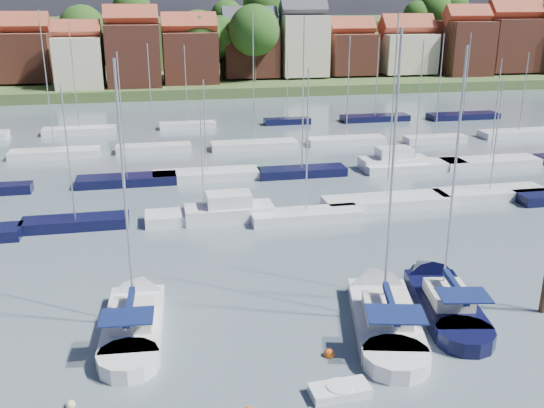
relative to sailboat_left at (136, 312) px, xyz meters
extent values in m
plane|color=#4F636B|center=(12.40, 34.61, -0.36)|extent=(260.00, 260.00, 0.00)
cube|color=silver|center=(-0.08, -1.32, -0.11)|extent=(3.42, 7.32, 1.20)
cone|color=silver|center=(0.20, 3.14, -0.11)|extent=(3.19, 3.65, 2.98)
cylinder|color=silver|center=(-0.31, -4.89, -0.11)|extent=(3.16, 3.16, 1.20)
cube|color=beige|center=(-0.11, -1.82, 0.84)|extent=(2.27, 3.10, 0.70)
cylinder|color=#B2B2B7|center=(-0.05, -0.83, 7.11)|extent=(0.14, 0.14, 13.23)
cylinder|color=#B2B2B7|center=(-0.18, -2.81, 1.69)|extent=(0.35, 3.97, 0.10)
cube|color=#0E1946|center=(-0.18, -2.81, 1.84)|extent=(0.54, 3.78, 0.35)
cube|color=#0E1946|center=(-0.26, -4.10, 1.99)|extent=(2.64, 1.94, 0.08)
cube|color=silver|center=(13.11, -3.42, -0.11)|extent=(5.04, 8.44, 1.20)
cone|color=silver|center=(14.27, 1.38, -0.11)|extent=(4.09, 4.50, 3.29)
cylinder|color=silver|center=(12.19, -7.26, -0.11)|extent=(3.97, 3.97, 1.20)
cube|color=beige|center=(12.99, -3.95, 0.84)|extent=(3.01, 3.74, 0.70)
cylinder|color=#B2B2B7|center=(13.24, -2.89, 7.80)|extent=(0.14, 0.14, 14.62)
cylinder|color=#B2B2B7|center=(12.73, -5.02, 1.69)|extent=(1.12, 4.29, 0.10)
cube|color=#0E1946|center=(12.73, -5.02, 1.84)|extent=(1.27, 4.12, 0.35)
cube|color=#0E1946|center=(12.40, -6.40, 1.99)|extent=(3.18, 2.57, 0.08)
cube|color=black|center=(17.07, -2.48, -0.11)|extent=(4.25, 7.64, 1.20)
cone|color=black|center=(17.88, 1.96, -0.11)|extent=(3.59, 3.99, 3.01)
cylinder|color=black|center=(16.43, -6.02, -0.11)|extent=(3.50, 3.50, 1.20)
cube|color=beige|center=(16.98, -2.97, 0.84)|extent=(2.61, 3.33, 0.70)
cylinder|color=#B2B2B7|center=(17.16, -1.98, 7.33)|extent=(0.14, 0.14, 13.66)
cylinder|color=#B2B2B7|center=(16.80, -3.95, 1.69)|extent=(0.82, 3.96, 0.10)
cube|color=#0E1946|center=(16.80, -3.95, 1.84)|extent=(0.98, 3.80, 0.35)
cube|color=#0E1946|center=(16.57, -5.24, 1.99)|extent=(2.84, 2.23, 0.08)
cube|color=silver|center=(8.92, -8.81, -0.17)|extent=(2.72, 1.38, 0.52)
cylinder|color=silver|center=(8.92, -8.81, -0.02)|extent=(1.23, 1.23, 0.33)
cylinder|color=#4C331E|center=(22.35, -3.78, 0.51)|extent=(0.36, 0.36, 6.23)
sphere|color=beige|center=(-2.71, -7.30, -0.36)|extent=(0.42, 0.42, 0.42)
sphere|color=#D85914|center=(9.35, -5.72, -0.36)|extent=(0.54, 0.54, 0.54)
sphere|color=beige|center=(16.69, -7.18, -0.36)|extent=(0.47, 0.47, 0.47)
sphere|color=#D85914|center=(17.35, 1.82, -0.36)|extent=(0.49, 0.49, 0.49)
cube|color=black|center=(-4.71, 15.15, -0.01)|extent=(8.01, 2.24, 1.00)
cylinder|color=#B2B2B7|center=(-4.71, 15.15, 5.57)|extent=(0.12, 0.12, 10.16)
cube|color=silver|center=(5.13, 14.81, -0.01)|extent=(9.22, 2.58, 1.00)
cylinder|color=#B2B2B7|center=(5.13, 14.81, 4.59)|extent=(0.12, 0.12, 8.18)
cube|color=silver|center=(13.03, 13.22, -0.01)|extent=(8.78, 2.46, 1.00)
cylinder|color=#B2B2B7|center=(13.03, 13.22, 6.02)|extent=(0.12, 0.12, 11.06)
cube|color=silver|center=(20.63, 15.28, -0.01)|extent=(10.79, 3.02, 1.00)
cylinder|color=#B2B2B7|center=(20.63, 15.28, 7.93)|extent=(0.12, 0.12, 14.87)
cube|color=silver|center=(30.38, 15.64, -0.01)|extent=(10.13, 2.84, 1.00)
cylinder|color=#B2B2B7|center=(30.38, 15.64, 5.29)|extent=(0.12, 0.12, 9.59)
cube|color=silver|center=(7.09, 14.61, 0.14)|extent=(7.00, 2.60, 1.40)
cube|color=silver|center=(7.09, 14.61, 1.24)|extent=(3.50, 2.20, 1.30)
cube|color=black|center=(-1.16, 26.25, -0.01)|extent=(9.30, 2.60, 1.00)
cylinder|color=#B2B2B7|center=(-1.16, 26.25, 6.23)|extent=(0.12, 0.12, 11.48)
cube|color=silver|center=(6.46, 26.62, -0.01)|extent=(10.40, 2.91, 1.00)
cylinder|color=#B2B2B7|center=(6.46, 26.62, 4.88)|extent=(0.12, 0.12, 8.77)
cube|color=black|center=(15.88, 25.90, -0.01)|extent=(8.80, 2.46, 1.00)
cylinder|color=#B2B2B7|center=(15.88, 25.90, 7.66)|extent=(0.12, 0.12, 14.33)
cube|color=silver|center=(27.79, 25.78, -0.01)|extent=(10.73, 3.00, 1.00)
cylinder|color=#B2B2B7|center=(27.79, 25.78, 6.57)|extent=(0.12, 0.12, 12.14)
cube|color=silver|center=(36.22, 25.58, -0.01)|extent=(10.48, 2.93, 1.00)
cylinder|color=#B2B2B7|center=(36.22, 25.58, 5.63)|extent=(0.12, 0.12, 10.28)
cube|color=silver|center=(25.86, 26.61, 0.14)|extent=(7.00, 2.60, 1.40)
cube|color=silver|center=(25.86, 26.61, 1.24)|extent=(3.50, 2.20, 1.30)
cube|color=silver|center=(-9.32, 38.82, -0.01)|extent=(9.71, 2.72, 1.00)
cylinder|color=#B2B2B7|center=(-9.32, 38.82, 7.94)|extent=(0.12, 0.12, 14.88)
cube|color=silver|center=(1.56, 39.12, -0.01)|extent=(8.49, 2.38, 1.00)
cylinder|color=#B2B2B7|center=(1.56, 39.12, 6.15)|extent=(0.12, 0.12, 11.31)
cube|color=silver|center=(13.19, 38.39, -0.01)|extent=(10.16, 2.85, 1.00)
cylinder|color=#B2B2B7|center=(13.19, 38.39, 7.79)|extent=(0.12, 0.12, 14.59)
cube|color=silver|center=(24.57, 38.51, -0.01)|extent=(9.53, 2.67, 1.00)
cylinder|color=#B2B2B7|center=(24.57, 38.51, 6.45)|extent=(0.12, 0.12, 11.91)
cube|color=silver|center=(35.55, 37.12, -0.01)|extent=(7.62, 2.13, 1.00)
cylinder|color=#B2B2B7|center=(35.55, 37.12, 6.56)|extent=(0.12, 0.12, 12.13)
cube|color=silver|center=(47.62, 38.20, -0.01)|extent=(10.17, 2.85, 1.00)
cylinder|color=#B2B2B7|center=(47.62, 38.20, 5.36)|extent=(0.12, 0.12, 9.73)
cube|color=silver|center=(-7.86, 51.17, -0.01)|extent=(9.24, 2.59, 1.00)
cylinder|color=#B2B2B7|center=(-7.86, 51.17, 7.08)|extent=(0.12, 0.12, 13.17)
cube|color=silver|center=(6.31, 51.92, -0.01)|extent=(7.57, 2.12, 1.00)
cylinder|color=#B2B2B7|center=(6.31, 51.92, 5.61)|extent=(0.12, 0.12, 10.24)
cube|color=black|center=(20.28, 52.08, -0.01)|extent=(6.58, 1.84, 1.00)
cylinder|color=#B2B2B7|center=(20.28, 52.08, 4.50)|extent=(0.12, 0.12, 8.01)
cube|color=black|center=(33.33, 52.02, -0.01)|extent=(9.92, 2.78, 1.00)
cylinder|color=#B2B2B7|center=(33.33, 52.02, 5.95)|extent=(0.12, 0.12, 10.92)
cube|color=black|center=(46.68, 50.98, -0.01)|extent=(10.55, 2.95, 1.00)
cylinder|color=#B2B2B7|center=(46.68, 50.98, 6.25)|extent=(0.12, 0.12, 11.51)
cube|color=#42582C|center=(12.40, 111.61, -0.06)|extent=(200.00, 70.00, 3.00)
cube|color=#42582C|center=(12.40, 136.61, 4.64)|extent=(200.00, 60.00, 14.00)
cube|color=brown|center=(-21.25, 92.40, 6.21)|extent=(10.37, 9.97, 8.73)
cube|color=brown|center=(-21.25, 92.40, 11.84)|extent=(10.57, 5.13, 5.13)
cube|color=beige|center=(-10.35, 83.62, 5.72)|extent=(8.09, 8.80, 8.96)
cube|color=brown|center=(-10.35, 83.62, 11.20)|extent=(8.25, 4.00, 4.00)
cube|color=brown|center=(-0.95, 84.55, 6.73)|extent=(9.36, 10.17, 10.97)
cube|color=brown|center=(-0.95, 84.55, 13.36)|extent=(9.54, 4.63, 4.63)
cube|color=brown|center=(9.35, 86.26, 5.96)|extent=(9.90, 8.56, 9.42)
cube|color=brown|center=(9.35, 86.26, 11.88)|extent=(10.10, 4.90, 4.90)
cube|color=brown|center=(21.49, 91.26, 6.59)|extent=(10.59, 8.93, 9.49)
cube|color=#383A42|center=(21.49, 91.26, 12.63)|extent=(10.80, 5.24, 5.24)
cube|color=beige|center=(32.10, 90.41, 7.67)|extent=(9.01, 8.61, 11.65)
cube|color=#383A42|center=(32.10, 90.41, 14.60)|extent=(9.19, 4.46, 4.46)
cube|color=brown|center=(42.57, 91.61, 5.85)|extent=(9.10, 9.34, 8.00)
cube|color=brown|center=(42.57, 91.61, 10.96)|extent=(9.28, 4.50, 4.50)
cube|color=beige|center=(54.35, 91.20, 5.78)|extent=(10.86, 9.59, 7.88)
cube|color=brown|center=(54.35, 91.20, 11.05)|extent=(11.07, 5.37, 5.37)
cube|color=brown|center=(66.15, 88.53, 6.73)|extent=(9.18, 9.96, 10.97)
cube|color=brown|center=(66.15, 88.53, 13.34)|extent=(9.36, 4.54, 4.54)
cube|color=brown|center=(77.57, 89.83, 7.23)|extent=(11.39, 9.67, 10.76)
cube|color=brown|center=(77.57, 89.83, 14.00)|extent=(11.62, 5.64, 5.64)
cylinder|color=#382619|center=(69.17, 110.12, 8.16)|extent=(0.50, 0.50, 4.47)
sphere|color=#2B561A|center=(69.17, 110.12, 14.23)|extent=(8.18, 8.18, 8.18)
cylinder|color=#382619|center=(15.86, 90.54, 3.47)|extent=(0.50, 0.50, 4.46)
sphere|color=#2B561A|center=(15.86, 90.54, 9.52)|extent=(8.15, 8.15, 8.15)
cylinder|color=#382619|center=(27.62, 108.29, 8.22)|extent=(0.50, 0.50, 5.15)
sphere|color=#2B561A|center=(27.62, 108.29, 15.21)|extent=(9.41, 9.41, 9.41)
cylinder|color=#382619|center=(-1.15, 110.93, 8.32)|extent=(0.50, 0.50, 4.56)
sphere|color=#2B561A|center=(-1.15, 110.93, 14.51)|extent=(8.34, 8.34, 8.34)
cylinder|color=#382619|center=(-10.84, 99.86, 3.82)|extent=(0.50, 0.50, 5.15)
sphere|color=#2B561A|center=(-10.84, 99.86, 10.81)|extent=(9.42, 9.42, 9.42)
cylinder|color=#382619|center=(-26.28, 101.93, 6.40)|extent=(0.50, 0.50, 3.42)
sphere|color=#2B561A|center=(-26.28, 101.93, 11.05)|extent=(6.26, 6.26, 6.26)
cylinder|color=#382619|center=(26.15, 99.32, 3.13)|extent=(0.50, 0.50, 3.77)
sphere|color=#2B561A|center=(26.15, 99.32, 8.24)|extent=(6.89, 6.89, 6.89)
cylinder|color=#382619|center=(21.44, 85.55, 3.85)|extent=(0.50, 0.50, 5.21)
sphere|color=#2B561A|center=(21.44, 85.55, 10.93)|extent=(9.53, 9.53, 9.53)
cylinder|color=#382619|center=(74.33, 96.24, 2.73)|extent=(0.50, 0.50, 2.97)
sphere|color=#2B561A|center=(74.33, 96.24, 6.77)|extent=(5.44, 5.44, 5.44)
cylinder|color=#382619|center=(11.25, 88.37, 3.67)|extent=(0.50, 0.50, 4.84)
sphere|color=#2B561A|center=(11.25, 88.37, 10.24)|extent=(8.85, 8.85, 8.85)
cylinder|color=#382619|center=(65.08, 110.33, 7.81)|extent=(0.50, 0.50, 3.72)
sphere|color=#2B561A|center=(65.08, 110.33, 12.86)|extent=(6.80, 6.80, 6.80)
cylinder|color=#382619|center=(66.45, 88.74, 3.27)|extent=(0.50, 0.50, 4.05)
sphere|color=#2B561A|center=(66.45, 88.74, 8.76)|extent=(7.40, 7.40, 7.40)
cylinder|color=#382619|center=(19.23, 107.91, 7.55)|extent=(0.50, 0.50, 3.93)
sphere|color=#2B561A|center=(19.23, 107.91, 12.89)|extent=(7.19, 7.19, 7.19)
cylinder|color=#382619|center=(43.05, 94.78, 3.16)|extent=(0.50, 0.50, 3.82)
sphere|color=#2B561A|center=(43.05, 94.78, 8.35)|extent=(6.99, 6.99, 6.99)
cylinder|color=#382619|center=(-5.05, 87.74, 2.99)|extent=(0.50, 0.50, 3.48)
sphere|color=#2B561A|center=(-5.05, 87.74, 7.71)|extent=(6.37, 6.37, 6.37)
cylinder|color=#382619|center=(69.91, 97.42, 2.74)|extent=(0.50, 0.50, 2.99)
sphere|color=#2B561A|center=(69.91, 97.42, 6.79)|extent=(5.46, 5.46, 5.46)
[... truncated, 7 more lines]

